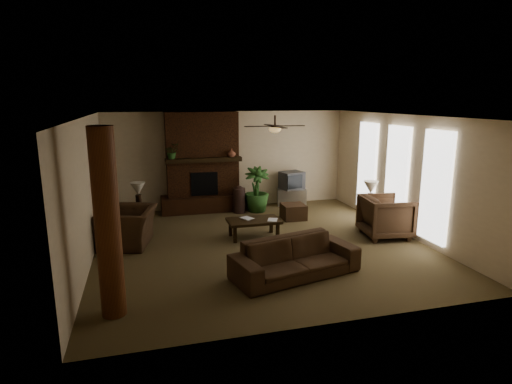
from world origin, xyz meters
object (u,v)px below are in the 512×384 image
object	(u,v)px
sofa	(295,252)
tv_stand	(292,197)
armchair_left	(128,221)
lamp_right	(371,189)
log_column	(108,224)
ottoman	(293,212)
side_table_left	(139,220)
lamp_left	(138,191)
coffee_table	(254,222)
side_table_right	(371,218)
floor_plant	(257,199)
armchair_right	(386,215)
floor_vase	(239,198)

from	to	relation	value
sofa	tv_stand	xyz separation A→B (m)	(1.71, 4.93, -0.20)
armchair_left	lamp_right	world-z (taller)	lamp_right
log_column	armchair_left	world-z (taller)	log_column
ottoman	side_table_left	bearing A→B (deg)	179.94
tv_stand	lamp_left	world-z (taller)	lamp_left
coffee_table	lamp_left	size ratio (longest dim) A/B	1.85
coffee_table	side_table_right	bearing A→B (deg)	-2.22
armchair_left	floor_plant	bearing A→B (deg)	132.94
tv_stand	sofa	bearing A→B (deg)	-94.08
armchair_left	lamp_left	distance (m)	1.11
log_column	armchair_right	world-z (taller)	log_column
ottoman	sofa	bearing A→B (deg)	-109.50
side_table_left	lamp_left	size ratio (longest dim) A/B	0.85
side_table_left	floor_plant	bearing A→B (deg)	17.28
tv_stand	floor_vase	size ratio (longest dim) A/B	1.10
lamp_left	side_table_right	xyz separation A→B (m)	(5.51, -1.33, -0.73)
ottoman	floor_plant	size ratio (longest dim) A/B	0.47
floor_vase	side_table_left	distance (m)	2.91
armchair_right	floor_plant	bearing A→B (deg)	45.07
ottoman	lamp_right	size ratio (longest dim) A/B	0.92
sofa	coffee_table	bearing A→B (deg)	80.90
ottoman	side_table_right	world-z (taller)	side_table_right
tv_stand	side_table_left	xyz separation A→B (m)	(-4.46, -1.43, 0.03)
armchair_right	tv_stand	world-z (taller)	armchair_right
armchair_left	side_table_left	bearing A→B (deg)	-178.98
tv_stand	log_column	bearing A→B (deg)	-115.89
tv_stand	side_table_left	distance (m)	4.69
armchair_left	side_table_right	distance (m)	5.76
armchair_right	tv_stand	bearing A→B (deg)	25.04
armchair_right	side_table_left	xyz separation A→B (m)	(-5.55, 1.96, -0.26)
coffee_table	lamp_right	world-z (taller)	lamp_right
ottoman	lamp_left	distance (m)	4.04
armchair_left	side_table_right	world-z (taller)	armchair_left
tv_stand	lamp_right	bearing A→B (deg)	-54.40
sofa	armchair_left	distance (m)	3.88
armchair_right	armchair_left	bearing A→B (deg)	87.74
side_table_right	armchair_right	bearing A→B (deg)	-88.94
armchair_right	floor_vase	world-z (taller)	armchair_right
floor_plant	side_table_right	xyz separation A→B (m)	(2.29, -2.34, -0.08)
armchair_left	tv_stand	xyz separation A→B (m)	(4.67, 2.43, -0.30)
ottoman	lamp_left	xyz separation A→B (m)	(-3.96, -0.00, 0.80)
sofa	side_table_right	world-z (taller)	sofa
lamp_left	sofa	bearing A→B (deg)	-52.02
sofa	floor_vase	xyz separation A→B (m)	(-0.02, 4.49, -0.02)
side_table_right	lamp_left	bearing A→B (deg)	166.44
armchair_left	armchair_right	world-z (taller)	armchair_left
armchair_left	ottoman	size ratio (longest dim) A/B	2.10
tv_stand	side_table_left	world-z (taller)	side_table_left
coffee_table	lamp_left	xyz separation A→B (m)	(-2.54, 1.21, 0.63)
log_column	side_table_left	xyz separation A→B (m)	(0.35, 4.12, -1.12)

